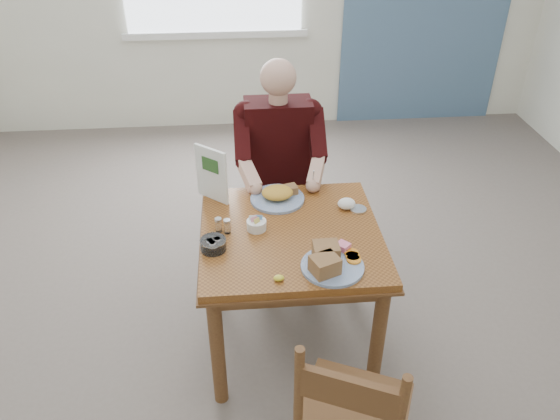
{
  "coord_description": "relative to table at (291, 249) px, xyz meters",
  "views": [
    {
      "loc": [
        -0.25,
        -2.22,
        2.34
      ],
      "look_at": [
        -0.06,
        0.0,
        0.88
      ],
      "focal_mm": 35.0,
      "sensor_mm": 36.0,
      "label": 1
    }
  ],
  "objects": [
    {
      "name": "caddy",
      "position": [
        -0.17,
        0.03,
        0.14
      ],
      "size": [
        0.11,
        0.11,
        0.07
      ],
      "color": "white",
      "rests_on": "table"
    },
    {
      "name": "chair_far",
      "position": [
        0.0,
        0.8,
        -0.16
      ],
      "size": [
        0.42,
        0.42,
        0.95
      ],
      "color": "brown",
      "rests_on": "ground"
    },
    {
      "name": "menu",
      "position": [
        -0.39,
        0.35,
        0.27
      ],
      "size": [
        0.17,
        0.15,
        0.31
      ],
      "color": "white",
      "rests_on": "table"
    },
    {
      "name": "near_plate",
      "position": [
        0.15,
        -0.3,
        0.15
      ],
      "size": [
        0.35,
        0.35,
        0.1
      ],
      "color": "white",
      "rests_on": "table"
    },
    {
      "name": "shakers",
      "position": [
        -0.34,
        0.02,
        0.15
      ],
      "size": [
        0.09,
        0.06,
        0.08
      ],
      "color": "white",
      "rests_on": "table"
    },
    {
      "name": "chair_near",
      "position": [
        0.15,
        -0.91,
        -0.16
      ],
      "size": [
        0.56,
        0.56,
        0.95
      ],
      "color": "brown",
      "rests_on": "ground"
    },
    {
      "name": "table",
      "position": [
        0.0,
        0.0,
        0.0
      ],
      "size": [
        0.92,
        0.92,
        0.75
      ],
      "color": "brown",
      "rests_on": "ground"
    },
    {
      "name": "floor",
      "position": [
        0.0,
        0.0,
        -0.64
      ],
      "size": [
        6.0,
        6.0,
        0.0
      ],
      "primitive_type": "plane",
      "color": "#645A51",
      "rests_on": "ground"
    },
    {
      "name": "lemon_wedge",
      "position": [
        -0.09,
        -0.37,
        0.13
      ],
      "size": [
        0.05,
        0.04,
        0.03
      ],
      "primitive_type": "ellipsoid",
      "rotation": [
        0.0,
        0.0,
        -0.08
      ],
      "color": "yellow",
      "rests_on": "table"
    },
    {
      "name": "metal_dish",
      "position": [
        0.38,
        0.16,
        0.12
      ],
      "size": [
        0.11,
        0.11,
        0.01
      ],
      "primitive_type": "cylinder",
      "rotation": [
        0.0,
        0.0,
        -0.33
      ],
      "color": "silver",
      "rests_on": "table"
    },
    {
      "name": "far_plate",
      "position": [
        -0.04,
        0.3,
        0.14
      ],
      "size": [
        0.36,
        0.36,
        0.08
      ],
      "color": "white",
      "rests_on": "table"
    },
    {
      "name": "napkin",
      "position": [
        0.32,
        0.18,
        0.14
      ],
      "size": [
        0.11,
        0.1,
        0.06
      ],
      "primitive_type": "ellipsoid",
      "rotation": [
        0.0,
        0.0,
        0.33
      ],
      "color": "white",
      "rests_on": "table"
    },
    {
      "name": "diner",
      "position": [
        0.0,
        0.71,
        0.17
      ],
      "size": [
        0.53,
        0.56,
        1.39
      ],
      "color": "gray",
      "rests_on": "chair_far"
    },
    {
      "name": "creamer",
      "position": [
        -0.39,
        -0.12,
        0.14
      ],
      "size": [
        0.14,
        0.14,
        0.06
      ],
      "color": "white",
      "rests_on": "table"
    }
  ]
}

